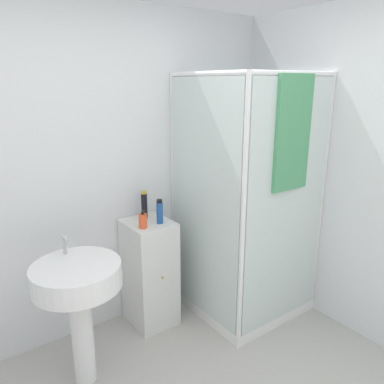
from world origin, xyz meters
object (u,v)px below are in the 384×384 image
at_px(soap_dispenser, 143,221).
at_px(shampoo_bottle_tall_black, 144,205).
at_px(shampoo_bottle_blue, 160,212).
at_px(sink, 78,290).

relative_size(soap_dispenser, shampoo_bottle_tall_black, 0.62).
bearing_deg(soap_dispenser, shampoo_bottle_blue, 2.97).
xyz_separation_m(soap_dispenser, shampoo_bottle_tall_black, (0.11, 0.18, 0.05)).
distance_m(sink, soap_dispenser, 0.69).
xyz_separation_m(shampoo_bottle_tall_black, shampoo_bottle_blue, (0.04, -0.17, -0.02)).
bearing_deg(shampoo_bottle_tall_black, shampoo_bottle_blue, -77.86).
bearing_deg(shampoo_bottle_blue, shampoo_bottle_tall_black, 102.14).
bearing_deg(shampoo_bottle_blue, soap_dispenser, -177.03).
distance_m(shampoo_bottle_tall_black, shampoo_bottle_blue, 0.18).
xyz_separation_m(soap_dispenser, shampoo_bottle_blue, (0.15, 0.01, 0.04)).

